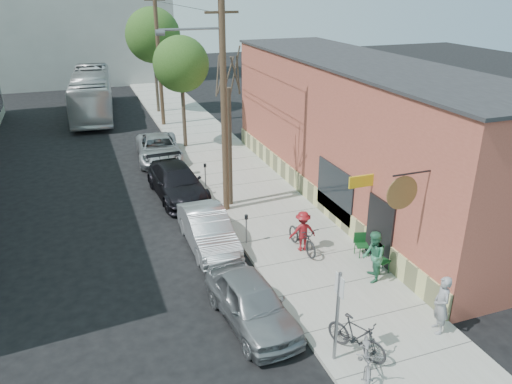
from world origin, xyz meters
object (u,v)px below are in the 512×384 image
object	(u,v)px
patron_grey	(441,305)
parked_bike_a	(357,336)
patio_chair_b	(382,260)
bus	(92,93)
patio_chair_a	(362,245)
car_1	(208,230)
car_3	(159,149)
car_0	(252,302)
tree_leafy_far	(153,35)
tree_bare	(229,148)
utility_pole_near	(222,96)
parked_bike_b	(367,357)
patron_green	(373,257)
sign_post	(338,308)
parking_meter_near	(246,224)
cyclist	(303,231)
car_2	(177,182)
tree_leafy_mid	(181,64)
parking_meter_far	(205,171)

from	to	relation	value
patron_grey	parked_bike_a	size ratio (longest dim) A/B	0.97
patio_chair_b	parked_bike_a	size ratio (longest dim) A/B	0.46
patio_chair_b	bus	xyz separation A→B (m)	(-8.31, 28.41, 1.12)
patio_chair_a	parked_bike_a	distance (m)	5.64
car_1	car_3	size ratio (longest dim) A/B	0.86
car_0	car_3	distance (m)	16.43
tree_leafy_far	parked_bike_a	distance (m)	31.16
tree_bare	patron_grey	size ratio (longest dim) A/B	2.95
tree_leafy_far	patron_grey	xyz separation A→B (m)	(3.05, -30.68, -5.00)
utility_pole_near	patio_chair_a	size ratio (longest dim) A/B	11.36
bus	parked_bike_b	bearing A→B (deg)	-76.55
patio_chair_b	patron_green	distance (m)	0.90
sign_post	tree_leafy_far	distance (m)	30.98
utility_pole_near	parked_bike_a	size ratio (longest dim) A/B	5.22
sign_post	car_3	bearing A→B (deg)	94.68
patio_chair_b	parking_meter_near	bearing A→B (deg)	120.90
sign_post	cyclist	bearing A→B (deg)	73.38
patio_chair_a	parked_bike_b	size ratio (longest dim) A/B	0.45
sign_post	patio_chair_b	distance (m)	5.31
patron_green	parked_bike_a	xyz separation A→B (m)	(-2.48, -3.11, -0.35)
patio_chair_b	car_2	xyz separation A→B (m)	(-5.46, 9.63, 0.18)
cyclist	parked_bike_b	world-z (taller)	cyclist
patron_grey	cyclist	bearing A→B (deg)	-145.58
patio_chair_a	tree_leafy_mid	bearing A→B (deg)	117.64
patron_grey	parked_bike_a	xyz separation A→B (m)	(-2.83, -0.01, -0.36)
patio_chair_b	car_2	world-z (taller)	car_2
patio_chair_b	parked_bike_b	size ratio (longest dim) A/B	0.45
car_0	cyclist	bearing A→B (deg)	40.29
car_1	car_2	size ratio (longest dim) A/B	0.85
patio_chair_b	patron_green	world-z (taller)	patron_green
parking_meter_far	car_2	size ratio (longest dim) A/B	0.23
patio_chair_a	car_3	size ratio (longest dim) A/B	0.17
patio_chair_a	car_2	world-z (taller)	car_2
sign_post	car_2	world-z (taller)	sign_post
tree_leafy_far	car_0	xyz separation A→B (m)	(-2.00, -28.18, -5.33)
patio_chair_a	car_2	bearing A→B (deg)	138.81
patio_chair_a	parking_meter_near	bearing A→B (deg)	163.49
patron_grey	car_0	size ratio (longest dim) A/B	0.42
parked_bike_a	car_0	distance (m)	3.35
tree_leafy_mid	tree_leafy_far	distance (m)	9.97
patron_green	tree_bare	bearing A→B (deg)	-137.45
bus	car_2	bearing A→B (deg)	-76.73
patio_chair_a	patron_green	bearing A→B (deg)	-93.55
patron_grey	car_0	bearing A→B (deg)	-98.29
tree_leafy_mid	parked_bike_b	size ratio (longest dim) A/B	3.52
patio_chair_b	parked_bike_b	world-z (taller)	parked_bike_b
tree_leafy_mid	car_3	size ratio (longest dim) A/B	1.29
parked_bike_a	parked_bike_b	bearing A→B (deg)	-125.14
tree_leafy_far	bus	xyz separation A→B (m)	(-4.96, 1.22, -4.37)
utility_pole_near	car_1	size ratio (longest dim) A/B	2.21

